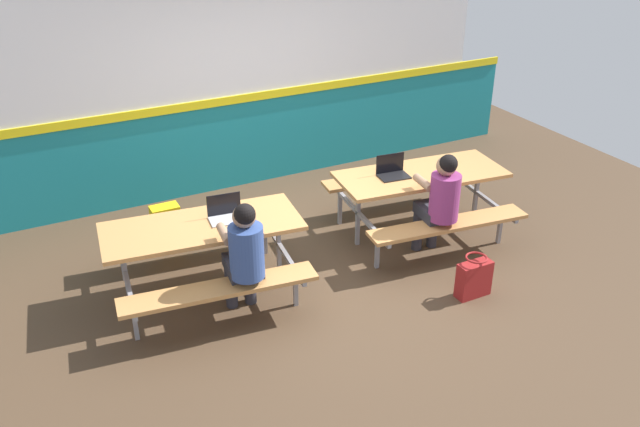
{
  "coord_description": "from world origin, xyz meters",
  "views": [
    {
      "loc": [
        -2.74,
        -5.12,
        3.67
      ],
      "look_at": [
        0.0,
        0.22,
        0.55
      ],
      "focal_mm": 37.6,
      "sensor_mm": 36.0,
      "label": 1
    }
  ],
  "objects_px": {
    "picnic_table_left": "(203,240)",
    "picnic_table_right": "(420,187)",
    "laptop_dark": "(392,172)",
    "laptop_silver": "(226,214)",
    "student_nearer": "(245,252)",
    "backpack_dark": "(166,225)",
    "tote_bag_bright": "(474,278)",
    "student_further": "(440,198)"
  },
  "relations": [
    {
      "from": "picnic_table_left",
      "to": "picnic_table_right",
      "type": "xyz_separation_m",
      "value": [
        2.47,
        0.05,
        0.0
      ]
    },
    {
      "from": "laptop_dark",
      "to": "laptop_silver",
      "type": "bearing_deg",
      "value": -176.58
    },
    {
      "from": "picnic_table_left",
      "to": "laptop_silver",
      "type": "bearing_deg",
      "value": 2.14
    },
    {
      "from": "student_nearer",
      "to": "picnic_table_right",
      "type": "bearing_deg",
      "value": 15.44
    },
    {
      "from": "picnic_table_right",
      "to": "backpack_dark",
      "type": "height_order",
      "value": "picnic_table_right"
    },
    {
      "from": "laptop_silver",
      "to": "tote_bag_bright",
      "type": "bearing_deg",
      "value": -31.55
    },
    {
      "from": "picnic_table_right",
      "to": "tote_bag_bright",
      "type": "bearing_deg",
      "value": -100.34
    },
    {
      "from": "picnic_table_right",
      "to": "tote_bag_bright",
      "type": "relative_size",
      "value": 4.42
    },
    {
      "from": "student_further",
      "to": "picnic_table_left",
      "type": "bearing_deg",
      "value": 167.99
    },
    {
      "from": "student_further",
      "to": "laptop_silver",
      "type": "distance_m",
      "value": 2.15
    },
    {
      "from": "picnic_table_right",
      "to": "student_further",
      "type": "xyz_separation_m",
      "value": [
        -0.14,
        -0.54,
        0.13
      ]
    },
    {
      "from": "student_further",
      "to": "tote_bag_bright",
      "type": "distance_m",
      "value": 0.89
    },
    {
      "from": "laptop_dark",
      "to": "tote_bag_bright",
      "type": "relative_size",
      "value": 0.8
    },
    {
      "from": "picnic_table_right",
      "to": "laptop_silver",
      "type": "bearing_deg",
      "value": -179.0
    },
    {
      "from": "picnic_table_left",
      "to": "tote_bag_bright",
      "type": "distance_m",
      "value": 2.58
    },
    {
      "from": "backpack_dark",
      "to": "tote_bag_bright",
      "type": "height_order",
      "value": "backpack_dark"
    },
    {
      "from": "student_nearer",
      "to": "tote_bag_bright",
      "type": "distance_m",
      "value": 2.21
    },
    {
      "from": "laptop_silver",
      "to": "laptop_dark",
      "type": "xyz_separation_m",
      "value": [
        1.91,
        0.11,
        0.0
      ]
    },
    {
      "from": "laptop_silver",
      "to": "picnic_table_left",
      "type": "bearing_deg",
      "value": -177.86
    },
    {
      "from": "picnic_table_left",
      "to": "student_further",
      "type": "xyz_separation_m",
      "value": [
        2.33,
        -0.5,
        0.13
      ]
    },
    {
      "from": "backpack_dark",
      "to": "tote_bag_bright",
      "type": "distance_m",
      "value": 3.3
    },
    {
      "from": "picnic_table_right",
      "to": "student_further",
      "type": "distance_m",
      "value": 0.58
    },
    {
      "from": "student_further",
      "to": "backpack_dark",
      "type": "bearing_deg",
      "value": 145.95
    },
    {
      "from": "student_further",
      "to": "laptop_dark",
      "type": "bearing_deg",
      "value": 105.89
    },
    {
      "from": "picnic_table_left",
      "to": "laptop_dark",
      "type": "xyz_separation_m",
      "value": [
        2.15,
        0.12,
        0.21
      ]
    },
    {
      "from": "picnic_table_right",
      "to": "laptop_silver",
      "type": "distance_m",
      "value": 2.24
    },
    {
      "from": "picnic_table_left",
      "to": "student_nearer",
      "type": "relative_size",
      "value": 1.57
    },
    {
      "from": "student_further",
      "to": "tote_bag_bright",
      "type": "bearing_deg",
      "value": -96.88
    },
    {
      "from": "laptop_silver",
      "to": "backpack_dark",
      "type": "height_order",
      "value": "laptop_silver"
    },
    {
      "from": "picnic_table_left",
      "to": "picnic_table_right",
      "type": "relative_size",
      "value": 1.0
    },
    {
      "from": "student_nearer",
      "to": "backpack_dark",
      "type": "relative_size",
      "value": 2.74
    },
    {
      "from": "picnic_table_right",
      "to": "student_nearer",
      "type": "distance_m",
      "value": 2.37
    },
    {
      "from": "picnic_table_left",
      "to": "student_nearer",
      "type": "xyz_separation_m",
      "value": [
        0.19,
        -0.58,
        0.13
      ]
    },
    {
      "from": "student_nearer",
      "to": "laptop_silver",
      "type": "relative_size",
      "value": 3.51
    },
    {
      "from": "laptop_silver",
      "to": "student_further",
      "type": "bearing_deg",
      "value": -13.59
    },
    {
      "from": "picnic_table_left",
      "to": "laptop_dark",
      "type": "height_order",
      "value": "laptop_dark"
    },
    {
      "from": "student_nearer",
      "to": "laptop_dark",
      "type": "height_order",
      "value": "student_nearer"
    },
    {
      "from": "student_nearer",
      "to": "student_further",
      "type": "height_order",
      "value": "same"
    },
    {
      "from": "backpack_dark",
      "to": "laptop_silver",
      "type": "bearing_deg",
      "value": -74.31
    },
    {
      "from": "picnic_table_left",
      "to": "laptop_silver",
      "type": "xyz_separation_m",
      "value": [
        0.24,
        0.01,
        0.21
      ]
    },
    {
      "from": "picnic_table_right",
      "to": "student_nearer",
      "type": "relative_size",
      "value": 1.57
    },
    {
      "from": "laptop_silver",
      "to": "backpack_dark",
      "type": "relative_size",
      "value": 0.78
    }
  ]
}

